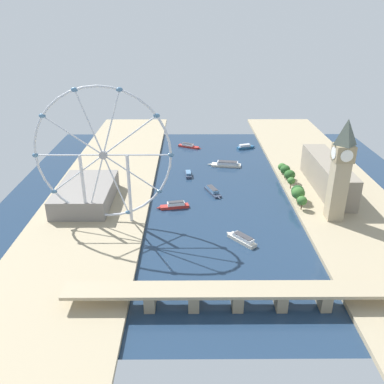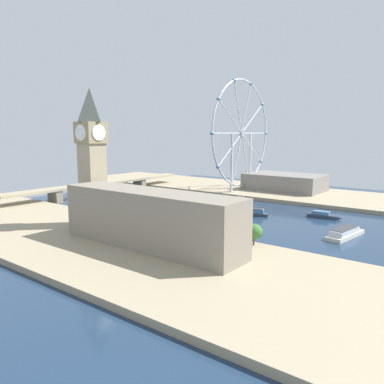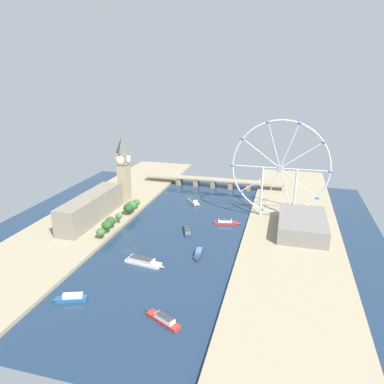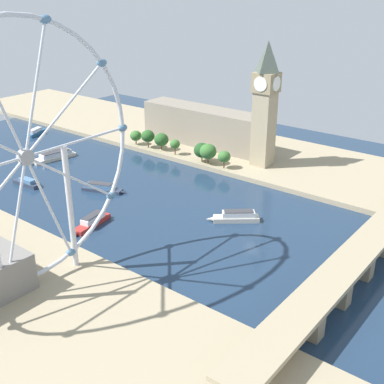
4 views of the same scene
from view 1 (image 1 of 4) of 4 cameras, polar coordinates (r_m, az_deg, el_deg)
ground_plane at (r=366.54m, az=3.81°, el=-0.18°), size 381.69×381.69×0.00m
riverbank_left at (r=388.16m, az=19.60°, el=0.07°), size 90.00×520.00×3.00m
riverbank_right at (r=373.53m, az=-12.60°, el=-0.01°), size 90.00×520.00×3.00m
clock_tower at (r=318.83m, az=20.37°, el=3.05°), size 14.81×14.81×79.49m
parliament_block at (r=382.58m, az=18.68°, el=2.30°), size 22.00×98.45×27.04m
tree_row_embankment at (r=370.99m, az=14.12°, el=1.27°), size 13.64×88.46×13.76m
ferris_wheel at (r=298.70m, az=-12.49°, el=5.00°), size 102.92×3.20×103.65m
riverside_hall at (r=351.21m, az=-14.85°, el=-0.22°), size 44.44×70.94×15.38m
river_bridge at (r=231.62m, az=6.45°, el=-14.14°), size 193.69×14.72×11.96m
tour_boat_0 at (r=338.39m, az=-2.52°, el=-1.91°), size 28.44×10.23×5.71m
tour_boat_1 at (r=430.79m, az=4.90°, el=3.97°), size 36.63×13.15×5.47m
tour_boat_2 at (r=292.37m, az=7.10°, el=-6.62°), size 21.16×24.03×5.80m
tour_boat_3 at (r=404.82m, az=-0.53°, el=2.61°), size 7.07×22.99×4.60m
tour_boat_4 at (r=365.72m, az=2.97°, el=0.15°), size 14.83×28.20×5.05m
tour_boat_5 at (r=490.11m, az=-0.47°, el=6.57°), size 28.84×17.33×5.10m
tour_boat_6 at (r=490.38m, az=7.62°, el=6.39°), size 24.17×12.25×5.32m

